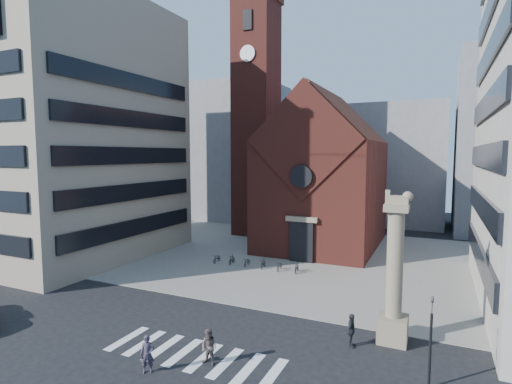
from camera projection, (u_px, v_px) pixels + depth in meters
ground at (214, 330)px, 24.14m from camera, size 120.00×120.00×0.00m
piazza at (308, 257)px, 41.32m from camera, size 46.00×30.00×0.05m
zebra_crossing at (193, 355)px, 21.20m from camera, size 10.20×3.20×0.01m
church at (324, 177)px, 46.03m from camera, size 12.00×16.65×18.00m
campanile at (256, 115)px, 52.13m from camera, size 5.50×5.50×31.20m
building_left at (64, 132)px, 41.94m from camera, size 18.00×20.00×26.00m
bg_block_left at (232, 152)px, 67.60m from camera, size 16.00×14.00×22.00m
bg_block_mid at (396, 165)px, 61.49m from camera, size 14.00×12.00×18.00m
lion_column at (394, 283)px, 22.36m from camera, size 1.63×1.60×8.68m
traffic_light at (431, 340)px, 18.03m from camera, size 0.13×0.16×4.30m
pedestrian_0 at (147, 354)px, 19.40m from camera, size 0.82×0.74×1.87m
pedestrian_1 at (209, 347)px, 20.12m from camera, size 0.97×0.79×1.86m
pedestrian_2 at (351, 330)px, 22.02m from camera, size 0.50×1.11×1.87m
scooter_0 at (217, 258)px, 39.22m from camera, size 0.69×1.57×0.80m
scooter_1 at (232, 259)px, 38.53m from camera, size 0.57×1.51×0.89m
scooter_2 at (247, 262)px, 37.85m from camera, size 0.69×1.57×0.80m
scooter_3 at (263, 263)px, 37.16m from camera, size 0.57×1.51×0.89m
scooter_4 at (280, 266)px, 36.47m from camera, size 0.69×1.57×0.80m
scooter_5 at (297, 268)px, 35.78m from camera, size 0.57×1.51×0.89m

